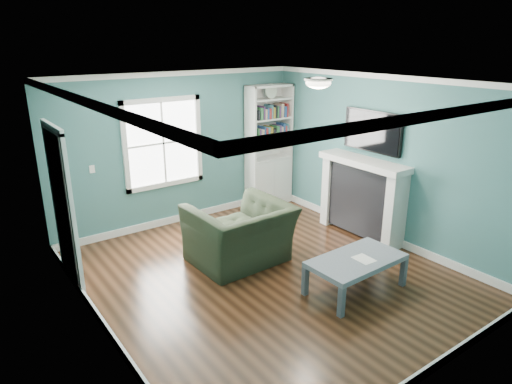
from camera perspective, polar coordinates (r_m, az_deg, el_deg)
floor at (r=6.40m, az=1.45°, el=-10.34°), size 5.00×5.00×0.00m
room_walls at (r=5.80m, az=1.58°, el=3.46°), size 5.00×5.00×5.00m
trim at (r=5.90m, az=1.55°, el=0.23°), size 4.50×5.00×2.60m
window at (r=7.77m, az=-11.52°, el=6.01°), size 1.40×0.06×1.50m
bookshelf at (r=8.77m, az=1.58°, el=4.28°), size 0.90×0.35×2.31m
fireplace at (r=7.60m, az=13.12°, el=-0.78°), size 0.44×1.58×1.30m
tv at (r=7.41m, az=14.36°, el=7.38°), size 0.06×1.10×0.65m
door at (r=6.29m, az=-23.04°, el=-1.70°), size 0.12×0.98×2.17m
ceiling_fixture at (r=6.28m, az=7.80°, el=13.45°), size 0.38×0.38×0.15m
light_switch at (r=7.43m, az=-19.81°, el=2.71°), size 0.08×0.01×0.12m
recliner at (r=6.51m, az=-2.05°, el=-4.08°), size 1.36×0.90×1.17m
coffee_table at (r=6.01m, az=12.43°, el=-8.58°), size 1.27×0.71×0.45m
paper_sheet at (r=5.98m, az=13.34°, el=-8.15°), size 0.21×0.27×0.00m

